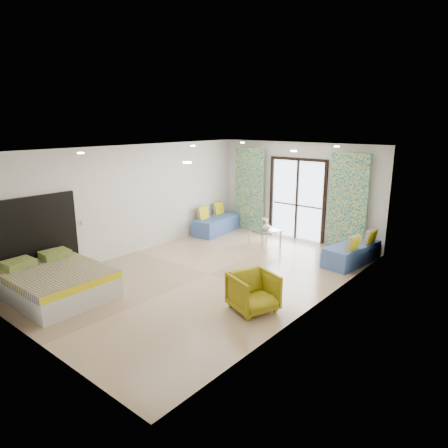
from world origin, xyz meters
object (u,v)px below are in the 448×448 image
Objects in this scene: bed at (56,282)px; daybed_right at (352,253)px; coffee_table at (265,231)px; armchair at (253,290)px; daybed_left at (217,224)px.

daybed_right is (3.59, 5.38, -0.03)m from bed.
coffee_table is 3.82m from armchair.
bed is 6.47m from daybed_right.
armchair is at bearing -58.91° from coffee_table.
coffee_table is (1.25, 5.19, 0.12)m from bed.
bed is at bearing -116.05° from daybed_right.
coffee_table is at bearing 76.51° from bed.
armchair is (1.97, -3.27, -0.03)m from coffee_table.
armchair is at bearing 30.82° from bed.
daybed_left is at bearing 96.74° from bed.
daybed_left reaches higher than armchair.
armchair is (3.22, 1.92, 0.09)m from bed.
bed is 2.59× the size of armchair.
daybed_right is 2.27× the size of armchair.
daybed_right is at bearing 14.09° from armchair.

